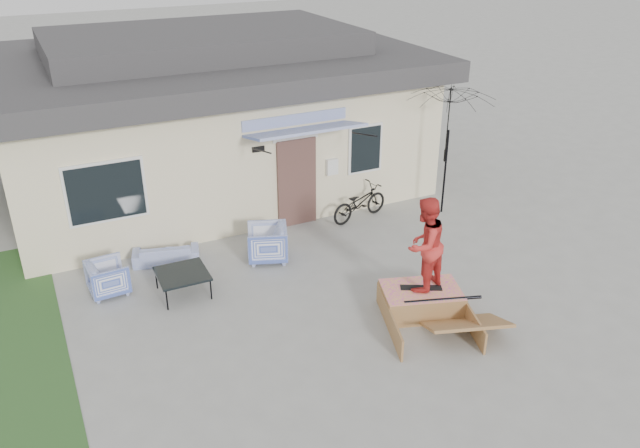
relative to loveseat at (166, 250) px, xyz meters
name	(u,v)px	position (x,y,z in m)	size (l,w,h in m)	color
ground	(350,334)	(2.25, -3.99, -0.27)	(90.00, 90.00, 0.00)	gray
grass_strip	(22,351)	(-2.95, -1.99, -0.26)	(1.40, 8.00, 0.01)	#264A21
house	(207,112)	(2.25, 4.00, 1.67)	(10.80, 8.49, 4.10)	beige
loveseat	(166,250)	(0.00, 0.00, 0.00)	(1.37, 0.40, 0.54)	#3953B7
armchair_left	(108,276)	(-1.29, -0.73, 0.10)	(0.71, 0.67, 0.74)	#3953B7
armchair_right	(267,241)	(1.97, -0.83, 0.15)	(0.82, 0.77, 0.84)	#3953B7
coffee_table	(183,283)	(-0.01, -1.41, -0.03)	(0.94, 0.94, 0.47)	black
bicycle	(360,199)	(4.70, 0.07, 0.25)	(0.56, 1.61, 1.03)	black
patio_umbrella	(447,144)	(6.73, -0.48, 1.48)	(2.06, 1.90, 2.20)	black
skate_ramp	(421,301)	(3.76, -3.94, -0.03)	(1.41, 1.88, 0.47)	olive
skateboard	(421,287)	(3.78, -3.89, 0.23)	(0.76, 0.19, 0.05)	black
skater	(425,243)	(3.78, -3.89, 1.14)	(0.87, 0.67, 1.77)	red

